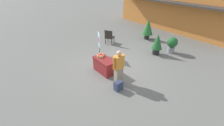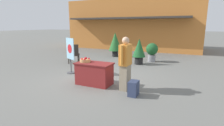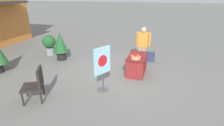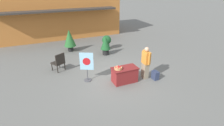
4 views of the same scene
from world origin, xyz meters
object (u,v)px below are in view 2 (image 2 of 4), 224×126
at_px(person_visitor, 125,64).
at_px(apple_basket, 85,60).
at_px(backpack, 133,88).
at_px(potted_plant_far_right, 152,51).
at_px(patio_chair, 73,53).
at_px(potted_plant_near_left, 139,50).
at_px(poster_board, 70,54).
at_px(potted_plant_near_right, 115,42).
at_px(display_table, 94,74).

bearing_deg(person_visitor, apple_basket, 0.45).
height_order(backpack, potted_plant_far_right, potted_plant_far_right).
bearing_deg(patio_chair, potted_plant_near_left, -98.40).
distance_m(backpack, potted_plant_near_left, 4.13).
bearing_deg(potted_plant_far_right, potted_plant_near_left, -115.57).
bearing_deg(potted_plant_near_left, poster_board, -126.01).
distance_m(potted_plant_near_left, potted_plant_far_right, 1.03).
height_order(poster_board, potted_plant_near_right, potted_plant_near_right).
xyz_separation_m(person_visitor, potted_plant_near_left, (-0.64, 3.63, -0.07)).
distance_m(display_table, potted_plant_near_right, 5.38).
distance_m(potted_plant_near_right, potted_plant_near_left, 2.52).
bearing_deg(apple_basket, patio_chair, 133.97).
relative_size(display_table, patio_chair, 1.22).
bearing_deg(potted_plant_far_right, patio_chair, -149.15).
distance_m(display_table, potted_plant_near_left, 3.64).
xyz_separation_m(patio_chair, potted_plant_near_left, (3.10, 1.19, 0.20)).
relative_size(display_table, potted_plant_near_right, 0.80).
bearing_deg(backpack, apple_basket, 168.05).
relative_size(potted_plant_near_left, potted_plant_far_right, 1.29).
height_order(backpack, poster_board, poster_board).
distance_m(display_table, poster_board, 1.82).
xyz_separation_m(backpack, poster_board, (-3.05, 1.18, 0.59)).
xyz_separation_m(apple_basket, potted_plant_near_left, (0.79, 3.59, -0.05)).
relative_size(poster_board, potted_plant_far_right, 1.43).
bearing_deg(potted_plant_near_right, poster_board, -90.58).
bearing_deg(poster_board, potted_plant_far_right, 173.28).
bearing_deg(person_visitor, potted_plant_far_right, -85.09).
distance_m(person_visitor, potted_plant_near_left, 3.69).
bearing_deg(apple_basket, poster_board, 147.18).
bearing_deg(patio_chair, potted_plant_far_right, -88.61).
height_order(person_visitor, backpack, person_visitor).
xyz_separation_m(apple_basket, person_visitor, (1.43, -0.05, 0.02)).
bearing_deg(backpack, display_table, 165.52).
relative_size(display_table, backpack, 2.85).
xyz_separation_m(display_table, patio_chair, (-2.64, 2.39, 0.17)).
relative_size(apple_basket, backpack, 0.84).
bearing_deg(potted_plant_near_left, person_visitor, -80.01).
height_order(person_visitor, patio_chair, person_visitor).
distance_m(poster_board, potted_plant_near_right, 4.33).
xyz_separation_m(person_visitor, potted_plant_far_right, (-0.20, 4.56, -0.22)).
relative_size(person_visitor, backpack, 3.79).
distance_m(person_visitor, potted_plant_far_right, 4.57).
bearing_deg(apple_basket, potted_plant_near_left, 77.53).
distance_m(backpack, potted_plant_near_right, 6.31).
relative_size(backpack, patio_chair, 0.43).
bearing_deg(potted_plant_far_right, poster_board, -123.63).
height_order(person_visitor, potted_plant_far_right, person_visitor).
relative_size(person_visitor, poster_board, 1.12).
xyz_separation_m(patio_chair, potted_plant_near_right, (1.12, 2.74, 0.35)).
bearing_deg(patio_chair, potted_plant_near_right, -51.65).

